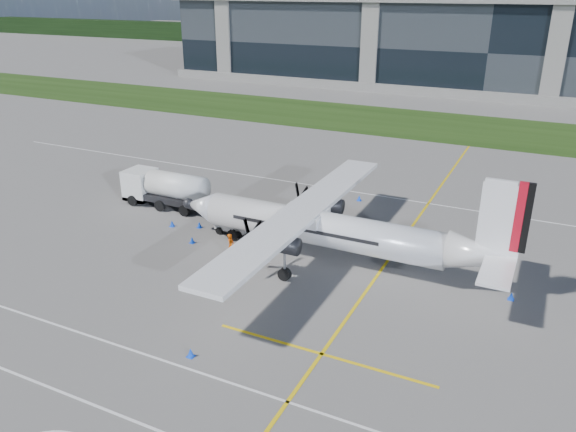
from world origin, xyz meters
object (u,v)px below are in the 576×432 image
(safety_cone_fwd, at_px, (172,223))
(safety_cone_nose_port, at_px, (192,240))
(turboprop_aircraft, at_px, (334,211))
(safety_cone_tail, at_px, (511,296))
(safety_cone_portwing, at_px, (191,352))
(baggage_tug, at_px, (234,222))
(fuel_tanker_truck, at_px, (161,188))
(safety_cone_stbdwing, at_px, (359,198))
(safety_cone_nose_stbd, at_px, (199,225))
(ground_crew_person, at_px, (231,244))

(safety_cone_fwd, distance_m, safety_cone_nose_port, 3.69)
(turboprop_aircraft, bearing_deg, safety_cone_nose_port, -170.65)
(turboprop_aircraft, relative_size, safety_cone_tail, 49.46)
(safety_cone_fwd, bearing_deg, safety_cone_portwing, -50.16)
(baggage_tug, xyz_separation_m, safety_cone_fwd, (-4.98, -1.14, -0.60))
(safety_cone_tail, bearing_deg, turboprop_aircraft, 179.96)
(safety_cone_portwing, bearing_deg, baggage_tug, 112.89)
(fuel_tanker_truck, xyz_separation_m, safety_cone_stbdwing, (14.94, 8.46, -1.29))
(baggage_tug, xyz_separation_m, safety_cone_portwing, (6.08, -14.41, -0.60))
(safety_cone_nose_stbd, bearing_deg, baggage_tug, 8.06)
(safety_cone_tail, distance_m, safety_cone_stbdwing, 18.34)
(safety_cone_fwd, relative_size, safety_cone_nose_port, 1.00)
(safety_cone_fwd, distance_m, safety_cone_tail, 25.15)
(safety_cone_tail, bearing_deg, safety_cone_nose_port, -175.57)
(turboprop_aircraft, height_order, safety_cone_nose_stbd, turboprop_aircraft)
(fuel_tanker_truck, relative_size, safety_cone_nose_port, 16.47)
(turboprop_aircraft, distance_m, safety_cone_tail, 12.08)
(safety_cone_portwing, xyz_separation_m, safety_cone_nose_stbd, (-9.00, 14.00, 0.00))
(turboprop_aircraft, bearing_deg, safety_cone_nose_stbd, 175.63)
(safety_cone_nose_port, xyz_separation_m, safety_cone_stbdwing, (8.13, 13.74, 0.00))
(safety_cone_nose_port, bearing_deg, ground_crew_person, -10.93)
(fuel_tanker_truck, bearing_deg, safety_cone_stbdwing, 29.53)
(safety_cone_stbdwing, distance_m, safety_cone_nose_stbd, 14.49)
(safety_cone_portwing, xyz_separation_m, safety_cone_tail, (14.08, 13.11, 0.00))
(fuel_tanker_truck, bearing_deg, safety_cone_tail, -7.09)
(safety_cone_tail, xyz_separation_m, safety_cone_stbdwing, (-13.83, 12.04, 0.00))
(fuel_tanker_truck, xyz_separation_m, safety_cone_nose_stbd, (5.69, -2.69, -1.29))
(baggage_tug, height_order, safety_cone_tail, baggage_tug)
(fuel_tanker_truck, distance_m, safety_cone_nose_stbd, 6.43)
(fuel_tanker_truck, bearing_deg, safety_cone_fwd, -43.38)
(fuel_tanker_truck, distance_m, safety_cone_tail, 29.02)
(safety_cone_nose_port, bearing_deg, safety_cone_fwd, 149.81)
(fuel_tanker_truck, xyz_separation_m, safety_cone_fwd, (3.62, -3.42, -1.29))
(ground_crew_person, bearing_deg, safety_cone_stbdwing, -25.02)
(safety_cone_portwing, bearing_deg, ground_crew_person, 110.93)
(safety_cone_nose_port, bearing_deg, fuel_tanker_truck, 142.23)
(baggage_tug, bearing_deg, safety_cone_tail, -3.69)
(safety_cone_portwing, height_order, safety_cone_stbdwing, same)
(safety_cone_fwd, xyz_separation_m, safety_cone_nose_stbd, (2.07, 0.73, 0.00))
(safety_cone_nose_port, bearing_deg, safety_cone_nose_stbd, 113.43)
(turboprop_aircraft, relative_size, safety_cone_fwd, 49.46)
(safety_cone_portwing, relative_size, safety_cone_nose_port, 1.00)
(fuel_tanker_truck, distance_m, safety_cone_nose_port, 8.72)
(safety_cone_fwd, relative_size, safety_cone_stbdwing, 1.00)
(safety_cone_stbdwing, bearing_deg, safety_cone_nose_port, -120.60)
(safety_cone_stbdwing, bearing_deg, safety_cone_fwd, -133.59)
(safety_cone_stbdwing, bearing_deg, baggage_tug, -120.52)
(safety_cone_tail, bearing_deg, safety_cone_portwing, -137.04)
(safety_cone_nose_port, height_order, safety_cone_stbdwing, same)
(safety_cone_fwd, height_order, safety_cone_nose_stbd, same)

